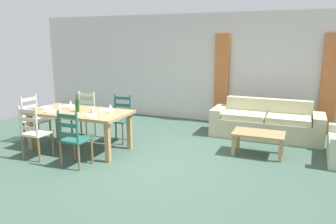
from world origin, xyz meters
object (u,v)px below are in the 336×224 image
(dining_table, at_px, (79,115))
(dining_chair_far_left, at_px, (84,115))
(couch, at_px, (266,124))
(dining_chair_near_right, at_px, (74,139))
(wine_glass_near_left, at_px, (60,105))
(wine_glass_far_right, at_px, (110,106))
(wine_glass_near_right, at_px, (101,109))
(dining_chair_far_right, at_px, (120,118))
(wine_glass_far_left, at_px, (71,103))
(coffee_table, at_px, (259,136))
(coffee_cup_primary, at_px, (93,111))
(dining_chair_head_west, at_px, (35,119))
(dining_chair_near_left, at_px, (34,132))
(wine_bottle, at_px, (77,105))

(dining_table, relative_size, dining_chair_far_left, 1.98)
(couch, bearing_deg, dining_table, -145.44)
(dining_chair_near_right, height_order, wine_glass_near_left, dining_chair_near_right)
(dining_chair_far_left, relative_size, wine_glass_far_right, 5.96)
(wine_glass_near_right, bearing_deg, dining_chair_far_right, 99.89)
(dining_chair_far_right, relative_size, couch, 0.42)
(wine_glass_near_right, xyz_separation_m, wine_glass_far_left, (-0.88, 0.27, 0.00))
(wine_glass_near_right, xyz_separation_m, coffee_table, (2.58, 1.11, -0.51))
(wine_glass_far_right, distance_m, coffee_cup_primary, 0.32)
(dining_table, height_order, wine_glass_near_right, wine_glass_near_right)
(dining_chair_near_right, height_order, dining_chair_head_west, same)
(dining_chair_far_left, xyz_separation_m, couch, (3.63, 1.43, -0.19))
(wine_glass_near_left, distance_m, wine_glass_far_left, 0.28)
(dining_table, height_order, dining_chair_near_left, dining_chair_near_left)
(dining_chair_head_west, height_order, wine_bottle, wine_bottle)
(dining_chair_far_left, bearing_deg, couch, 21.52)
(wine_bottle, relative_size, wine_glass_near_left, 1.96)
(wine_glass_far_left, bearing_deg, wine_bottle, -31.70)
(dining_chair_near_right, bearing_deg, coffee_cup_primary, 98.68)
(dining_chair_head_west, distance_m, wine_glass_far_right, 1.78)
(dining_chair_far_left, height_order, coffee_cup_primary, dining_chair_far_left)
(coffee_table, bearing_deg, dining_chair_near_left, -154.75)
(wine_glass_near_left, distance_m, wine_glass_near_right, 0.90)
(dining_chair_near_left, distance_m, wine_glass_far_right, 1.38)
(wine_glass_near_left, distance_m, couch, 4.24)
(coffee_cup_primary, bearing_deg, wine_bottle, -179.77)
(wine_glass_near_right, relative_size, couch, 0.07)
(dining_chair_head_west, distance_m, wine_glass_near_right, 1.76)
(dining_chair_near_right, bearing_deg, dining_chair_head_west, 153.84)
(dining_chair_far_right, relative_size, coffee_cup_primary, 10.67)
(dining_chair_far_left, height_order, wine_glass_near_right, dining_chair_far_left)
(dining_table, xyz_separation_m, wine_glass_near_right, (0.58, -0.14, 0.20))
(dining_chair_near_left, bearing_deg, couch, 38.96)
(dining_chair_far_right, bearing_deg, wine_glass_far_left, -139.28)
(wine_bottle, height_order, coffee_table, wine_bottle)
(wine_bottle, distance_m, coffee_table, 3.36)
(dining_chair_near_right, distance_m, couch, 4.02)
(wine_glass_near_right, bearing_deg, wine_glass_near_left, -179.71)
(wine_glass_near_left, xyz_separation_m, couch, (3.50, 2.33, -0.57))
(dining_table, xyz_separation_m, couch, (3.18, 2.19, -0.37))
(dining_chair_far_left, bearing_deg, wine_glass_far_right, -30.68)
(coffee_cup_primary, xyz_separation_m, couch, (2.84, 2.24, -0.50))
(coffee_cup_primary, relative_size, coffee_table, 0.10)
(dining_table, relative_size, couch, 0.83)
(dining_chair_head_west, bearing_deg, couch, 26.72)
(wine_glass_near_right, xyz_separation_m, wine_glass_far_right, (0.03, 0.26, 0.00))
(dining_chair_near_left, bearing_deg, dining_chair_far_right, 60.33)
(dining_table, distance_m, wine_glass_near_right, 0.63)
(dining_chair_far_right, distance_m, wine_bottle, 0.99)
(wine_glass_far_right, height_order, couch, wine_glass_far_right)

